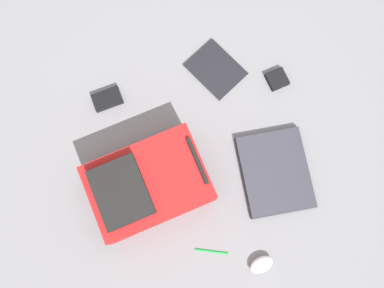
% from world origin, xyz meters
% --- Properties ---
extents(ground_plane, '(3.46, 3.46, 0.00)m').
position_xyz_m(ground_plane, '(0.00, 0.00, 0.00)').
color(ground_plane, slate).
extents(backpack, '(0.40, 0.51, 0.21)m').
position_xyz_m(backpack, '(0.10, -0.17, 0.09)').
color(backpack, maroon).
rests_on(backpack, ground_plane).
extents(laptop, '(0.34, 0.27, 0.03)m').
position_xyz_m(laptop, '(0.13, 0.35, 0.02)').
color(laptop, '#24242C').
rests_on(laptop, ground_plane).
extents(book_manual, '(0.29, 0.27, 0.01)m').
position_xyz_m(book_manual, '(-0.35, 0.19, 0.01)').
color(book_manual, silver).
rests_on(book_manual, ground_plane).
extents(computer_mouse, '(0.09, 0.11, 0.04)m').
position_xyz_m(computer_mouse, '(0.49, 0.21, 0.02)').
color(computer_mouse, silver).
rests_on(computer_mouse, ground_plane).
extents(power_brick, '(0.10, 0.13, 0.03)m').
position_xyz_m(power_brick, '(-0.30, -0.29, 0.02)').
color(power_brick, black).
rests_on(power_brick, ground_plane).
extents(pen_black, '(0.05, 0.13, 0.01)m').
position_xyz_m(pen_black, '(0.40, 0.03, 0.00)').
color(pen_black, '#198C33').
rests_on(pen_black, ground_plane).
extents(earbud_pouch, '(0.10, 0.10, 0.02)m').
position_xyz_m(earbud_pouch, '(-0.26, 0.45, 0.01)').
color(earbud_pouch, black).
rests_on(earbud_pouch, ground_plane).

